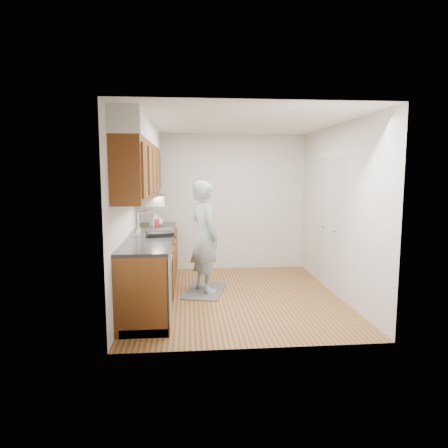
{
  "coord_description": "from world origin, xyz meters",
  "views": [
    {
      "loc": [
        -0.68,
        -5.63,
        1.8
      ],
      "look_at": [
        -0.15,
        0.25,
        1.04
      ],
      "focal_mm": 32.0,
      "sensor_mm": 36.0,
      "label": 1
    }
  ],
  "objects_px": {
    "soap_bottle_c": "(159,220)",
    "soda_can": "(157,224)",
    "dish_rack": "(160,234)",
    "person": "(204,229)",
    "soap_bottle_a": "(155,219)",
    "soap_bottle_b": "(154,220)"
  },
  "relations": [
    {
      "from": "dish_rack",
      "to": "person",
      "type": "bearing_deg",
      "value": 23.59
    },
    {
      "from": "person",
      "to": "dish_rack",
      "type": "distance_m",
      "value": 0.78
    },
    {
      "from": "person",
      "to": "soap_bottle_a",
      "type": "xyz_separation_m",
      "value": [
        -0.77,
        0.49,
        0.11
      ]
    },
    {
      "from": "soda_can",
      "to": "dish_rack",
      "type": "relative_size",
      "value": 0.37
    },
    {
      "from": "soap_bottle_a",
      "to": "soap_bottle_b",
      "type": "relative_size",
      "value": 1.28
    },
    {
      "from": "person",
      "to": "soap_bottle_c",
      "type": "relative_size",
      "value": 10.53
    },
    {
      "from": "person",
      "to": "soap_bottle_b",
      "type": "xyz_separation_m",
      "value": [
        -0.8,
        0.56,
        0.08
      ]
    },
    {
      "from": "soap_bottle_a",
      "to": "dish_rack",
      "type": "relative_size",
      "value": 0.75
    },
    {
      "from": "person",
      "to": "soap_bottle_c",
      "type": "bearing_deg",
      "value": 21.82
    },
    {
      "from": "soap_bottle_b",
      "to": "dish_rack",
      "type": "height_order",
      "value": "soap_bottle_b"
    },
    {
      "from": "soap_bottle_c",
      "to": "soda_can",
      "type": "height_order",
      "value": "soap_bottle_c"
    },
    {
      "from": "soap_bottle_b",
      "to": "person",
      "type": "bearing_deg",
      "value": -35.04
    },
    {
      "from": "soap_bottle_c",
      "to": "soda_can",
      "type": "xyz_separation_m",
      "value": [
        -0.01,
        -0.25,
        -0.02
      ]
    },
    {
      "from": "soap_bottle_b",
      "to": "soap_bottle_c",
      "type": "bearing_deg",
      "value": 48.73
    },
    {
      "from": "soap_bottle_a",
      "to": "soap_bottle_b",
      "type": "xyz_separation_m",
      "value": [
        -0.03,
        0.07,
        -0.03
      ]
    },
    {
      "from": "soap_bottle_c",
      "to": "soda_can",
      "type": "bearing_deg",
      "value": -92.76
    },
    {
      "from": "soda_can",
      "to": "dish_rack",
      "type": "height_order",
      "value": "soda_can"
    },
    {
      "from": "dish_rack",
      "to": "soap_bottle_b",
      "type": "bearing_deg",
      "value": 86.9
    },
    {
      "from": "soap_bottle_c",
      "to": "soap_bottle_a",
      "type": "bearing_deg",
      "value": -106.63
    },
    {
      "from": "dish_rack",
      "to": "soda_can",
      "type": "bearing_deg",
      "value": 84.22
    },
    {
      "from": "person",
      "to": "dish_rack",
      "type": "xyz_separation_m",
      "value": [
        -0.63,
        -0.46,
        0.0
      ]
    },
    {
      "from": "soap_bottle_b",
      "to": "soda_can",
      "type": "height_order",
      "value": "soap_bottle_b"
    }
  ]
}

